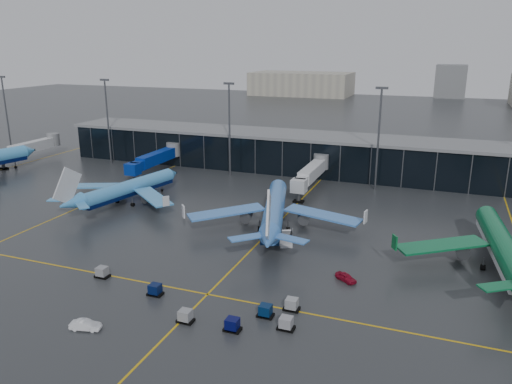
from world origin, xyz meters
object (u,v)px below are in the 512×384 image
(airliner_arkefly, at_px, (129,179))
(service_van_red, at_px, (346,277))
(mobile_airstair, at_px, (286,241))
(airliner_aer_lingus, at_px, (504,232))
(airliner_klm_near, at_px, (275,198))
(baggage_carts, at_px, (213,305))
(service_van_white, at_px, (85,325))

(airliner_arkefly, height_order, service_van_red, airliner_arkefly)
(airliner_arkefly, bearing_deg, mobile_airstair, -4.39)
(airliner_aer_lingus, height_order, service_van_red, airliner_aer_lingus)
(airliner_klm_near, xyz_separation_m, airliner_aer_lingus, (40.51, -4.15, -0.06))
(baggage_carts, distance_m, mobile_airstair, 25.93)
(baggage_carts, distance_m, service_van_red, 21.68)
(baggage_carts, xyz_separation_m, service_van_red, (15.33, 15.32, -0.13))
(baggage_carts, bearing_deg, service_van_white, -142.08)
(airliner_arkefly, distance_m, airliner_aer_lingus, 77.36)
(airliner_aer_lingus, distance_m, service_van_red, 27.20)
(service_van_red, bearing_deg, airliner_klm_near, 79.28)
(service_van_white, bearing_deg, baggage_carts, -66.64)
(service_van_white, bearing_deg, airliner_klm_near, -28.10)
(airliner_arkefly, bearing_deg, service_van_red, -10.89)
(airliner_arkefly, distance_m, mobile_airstair, 43.09)
(mobile_airstair, xyz_separation_m, service_van_white, (-15.39, -36.12, -0.11))
(airliner_klm_near, height_order, service_van_white, airliner_klm_near)
(airliner_arkefly, distance_m, baggage_carts, 54.20)
(airliner_arkefly, distance_m, service_van_white, 54.34)
(airliner_klm_near, bearing_deg, mobile_airstair, -73.91)
(airliner_arkefly, distance_m, airliner_klm_near, 36.64)
(airliner_klm_near, distance_m, mobile_airstair, 10.67)
(airliner_klm_near, bearing_deg, baggage_carts, -101.25)
(mobile_airstair, height_order, service_van_red, mobile_airstair)
(service_van_white, bearing_deg, airliner_aer_lingus, -66.67)
(airliner_arkefly, height_order, service_van_white, airliner_arkefly)
(airliner_aer_lingus, bearing_deg, baggage_carts, -148.28)
(airliner_arkefly, bearing_deg, service_van_white, -50.37)
(service_van_white, bearing_deg, mobile_airstair, -37.63)
(airliner_klm_near, xyz_separation_m, service_van_white, (-10.57, -43.89, -5.61))
(airliner_aer_lingus, xyz_separation_m, service_van_red, (-22.55, -14.15, -5.58))
(airliner_klm_near, relative_size, airliner_aer_lingus, 1.01)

